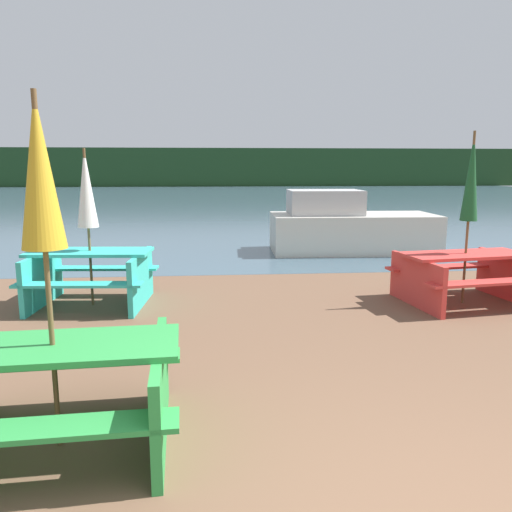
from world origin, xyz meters
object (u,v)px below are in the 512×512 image
Objects in this scene: umbrella_gold at (40,175)px; umbrella_white at (86,189)px; picnic_table_teal at (91,273)px; picnic_table_red at (464,273)px; picnic_table_green at (55,385)px; boat at (348,228)px; umbrella_darkgreen at (471,178)px.

umbrella_gold reaches higher than umbrella_white.
picnic_table_teal is at bearing 180.00° from umbrella_white.
umbrella_white reaches higher than picnic_table_red.
umbrella_gold reaches higher than picnic_table_green.
umbrella_white is 0.58× the size of boat.
boat reaches higher than picnic_table_teal.
umbrella_darkgreen is at bearing -3.44° from umbrella_white.
picnic_table_red is 0.90× the size of umbrella_white.
boat is (4.25, 8.06, 0.11)m from picnic_table_green.
umbrella_darkgreen is at bearing -82.35° from boat.
boat is (4.90, 4.31, 0.09)m from picnic_table_teal.
umbrella_gold reaches higher than picnic_table_red.
boat is (4.25, 8.06, -1.35)m from umbrella_gold.
umbrella_white is (0.00, 0.00, 1.18)m from picnic_table_teal.
umbrella_darkgreen is at bearing -3.44° from picnic_table_teal.
boat reaches higher than picnic_table_red.
picnic_table_green is at bearing -144.11° from picnic_table_red.
picnic_table_teal is at bearing 176.56° from picnic_table_red.
picnic_table_green is at bearing -80.28° from umbrella_white.
umbrella_darkgreen reaches higher than picnic_table_red.
picnic_table_green is 0.91× the size of picnic_table_red.
picnic_table_green reaches higher than picnic_table_red.
picnic_table_green is at bearing -80.28° from picnic_table_teal.
umbrella_darkgreen is (4.73, 3.43, 1.36)m from picnic_table_green.
umbrella_darkgreen is at bearing 0.00° from picnic_table_red.
picnic_table_green is 0.47× the size of boat.
picnic_table_teal is at bearing -136.91° from boat.
picnic_table_teal is 0.46× the size of boat.
umbrella_gold is (0.64, -3.75, 1.43)m from picnic_table_teal.
umbrella_gold is at bearing -80.28° from umbrella_white.
picnic_table_red is 5.52m from umbrella_white.
picnic_table_red is at bearing 0.00° from umbrella_darkgreen.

